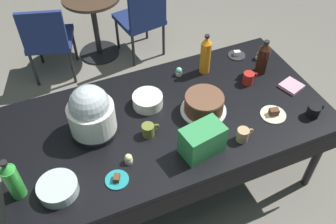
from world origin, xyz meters
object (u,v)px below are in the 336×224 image
at_px(frosted_layer_cake, 204,104).
at_px(slow_cooker, 91,113).
at_px(soda_bottle_lime_soda, 12,180).
at_px(coffee_mug_tan, 243,135).
at_px(maroon_chair_right, 142,17).
at_px(round_cafe_table, 94,15).
at_px(soda_bottle_orange_juice, 205,55).
at_px(cupcake_rose, 259,55).
at_px(dessert_plate_charcoal, 237,55).
at_px(maroon_chair_left, 48,38).
at_px(glass_salad_bowl, 58,188).
at_px(soda_carton, 202,140).
at_px(coffee_mug_red, 249,78).
at_px(dessert_plate_teal, 117,179).
at_px(cupcake_vanilla, 179,71).
at_px(coffee_mug_olive, 148,130).
at_px(coffee_mug_black, 314,111).
at_px(ceramic_snack_bowl, 148,100).
at_px(cupcake_cocoa, 129,159).
at_px(dessert_plate_cream, 273,114).
at_px(potluck_table, 168,123).
at_px(soda_bottle_cola, 263,58).

xyz_separation_m(frosted_layer_cake, slow_cooker, (-0.74, 0.11, 0.11)).
relative_size(soda_bottle_lime_soda, coffee_mug_tan, 2.51).
distance_m(maroon_chair_right, round_cafe_table, 0.51).
bearing_deg(soda_bottle_orange_juice, round_cafe_table, 107.98).
bearing_deg(cupcake_rose, dessert_plate_charcoal, 144.06).
bearing_deg(maroon_chair_left, soda_bottle_lime_soda, -103.27).
bearing_deg(glass_salad_bowl, frosted_layer_cake, 13.48).
bearing_deg(soda_carton, slow_cooker, 134.22).
bearing_deg(coffee_mug_red, dessert_plate_teal, -159.20).
height_order(cupcake_vanilla, coffee_mug_olive, coffee_mug_olive).
relative_size(slow_cooker, coffee_mug_black, 2.91).
height_order(ceramic_snack_bowl, coffee_mug_black, same).
distance_m(coffee_mug_tan, soda_carton, 0.29).
bearing_deg(round_cafe_table, cupcake_cocoa, -98.47).
bearing_deg(slow_cooker, dessert_plate_charcoal, 14.94).
relative_size(coffee_mug_black, coffee_mug_red, 1.05).
distance_m(dessert_plate_cream, soda_bottle_orange_juice, 0.66).
distance_m(potluck_table, dessert_plate_teal, 0.59).
height_order(cupcake_vanilla, soda_bottle_orange_juice, soda_bottle_orange_juice).
distance_m(potluck_table, frosted_layer_cake, 0.28).
relative_size(coffee_mug_olive, coffee_mug_red, 0.99).
xyz_separation_m(dessert_plate_teal, cupcake_rose, (1.40, 0.66, 0.02)).
bearing_deg(coffee_mug_red, soda_bottle_cola, 25.67).
distance_m(soda_bottle_cola, maroon_chair_left, 2.10).
bearing_deg(soda_bottle_lime_soda, soda_carton, -6.71).
bearing_deg(soda_bottle_cola, coffee_mug_tan, -132.08).
distance_m(frosted_layer_cake, cupcake_vanilla, 0.42).
bearing_deg(potluck_table, maroon_chair_right, 76.06).
bearing_deg(soda_carton, soda_bottle_orange_juice, 52.04).
bearing_deg(frosted_layer_cake, maroon_chair_left, 115.68).
bearing_deg(coffee_mug_red, coffee_mug_olive, -168.11).
distance_m(dessert_plate_cream, soda_carton, 0.60).
relative_size(glass_salad_bowl, coffee_mug_tan, 1.95).
bearing_deg(slow_cooker, round_cafe_table, 76.28).
relative_size(cupcake_vanilla, coffee_mug_tan, 0.57).
relative_size(coffee_mug_olive, maroon_chair_right, 0.14).
xyz_separation_m(soda_carton, maroon_chair_left, (-0.65, 2.01, -0.36)).
bearing_deg(coffee_mug_olive, dessert_plate_cream, -11.55).
distance_m(cupcake_rose, soda_bottle_cola, 0.19).
height_order(slow_cooker, soda_bottle_cola, slow_cooker).
distance_m(ceramic_snack_bowl, maroon_chair_left, 1.60).
bearing_deg(coffee_mug_tan, coffee_mug_red, 54.72).
xyz_separation_m(soda_bottle_lime_soda, maroon_chair_right, (1.43, 1.88, -0.40)).
bearing_deg(soda_carton, dessert_plate_charcoal, 37.54).
relative_size(glass_salad_bowl, soda_bottle_orange_juice, 0.71).
distance_m(potluck_table, round_cafe_table, 1.89).
xyz_separation_m(dessert_plate_cream, soda_bottle_lime_soda, (-1.69, 0.05, 0.13)).
height_order(coffee_mug_tan, maroon_chair_left, maroon_chair_left).
bearing_deg(dessert_plate_teal, dessert_plate_charcoal, 31.25).
distance_m(potluck_table, maroon_chair_right, 1.72).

